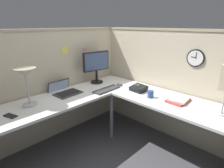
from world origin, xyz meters
TOP-DOWN VIEW (x-y plane):
  - ground_plane at (0.00, 0.00)m, footprint 6.80×6.80m
  - cubicle_wall_back at (-0.36, 0.87)m, footprint 2.57×0.12m
  - cubicle_wall_right at (0.87, -0.27)m, footprint 0.12×2.37m
  - desk at (-0.15, -0.05)m, footprint 2.35×2.15m
  - monitor at (0.31, 0.64)m, footprint 0.46×0.20m
  - laptop at (-0.31, 0.63)m, footprint 0.36×0.40m
  - keyboard at (0.17, 0.26)m, footprint 0.44×0.16m
  - computer_mouse at (0.45, 0.27)m, footprint 0.06×0.10m
  - desk_lamp_dome at (-0.82, 0.54)m, footprint 0.24×0.24m
  - cell_phone at (-1.08, 0.41)m, footprint 0.11×0.16m
  - office_phone at (0.46, -0.09)m, footprint 0.21×0.22m
  - book_stack at (0.51, -0.66)m, footprint 0.30×0.23m
  - coffee_mug at (0.37, -0.34)m, footprint 0.08×0.08m
  - wall_clock at (0.82, -0.68)m, footprint 0.04×0.22m
  - pinned_note_leftmost at (-0.13, 0.82)m, footprint 0.10×0.00m
  - pinned_note_middle at (0.23, 0.82)m, footprint 0.08×0.00m

SIDE VIEW (x-z plane):
  - ground_plane at x=0.00m, z-range 0.00..0.00m
  - desk at x=-0.15m, z-range 0.27..1.00m
  - cell_phone at x=-1.08m, z-range 0.73..0.74m
  - keyboard at x=0.17m, z-range 0.73..0.75m
  - computer_mouse at x=0.45m, z-range 0.73..0.76m
  - book_stack at x=0.51m, z-range 0.73..0.77m
  - laptop at x=-0.31m, z-range 0.65..0.86m
  - office_phone at x=0.46m, z-range 0.71..0.82m
  - coffee_mug at x=0.37m, z-range 0.73..0.83m
  - cubicle_wall_back at x=-0.36m, z-range 0.00..1.58m
  - cubicle_wall_right at x=0.87m, z-range 0.00..1.58m
  - monitor at x=0.31m, z-range 0.77..1.27m
  - desk_lamp_dome at x=-0.82m, z-range 0.87..1.32m
  - pinned_note_middle at x=0.23m, z-range 1.18..1.27m
  - wall_clock at x=0.82m, z-range 1.12..1.34m
  - pinned_note_leftmost at x=-0.13m, z-range 1.24..1.33m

